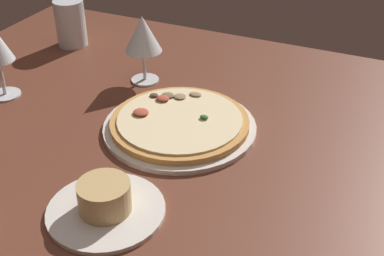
{
  "coord_description": "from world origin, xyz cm",
  "views": [
    {
      "loc": [
        -30.14,
        71.91,
        59.36
      ],
      "look_at": [
        3.94,
        -2.87,
        7.0
      ],
      "focal_mm": 49.02,
      "sensor_mm": 36.0,
      "label": 1
    }
  ],
  "objects_px": {
    "pizza_main": "(180,124)",
    "ramekin_on_saucer": "(105,203)",
    "water_glass": "(71,26)",
    "wine_glass_far": "(143,36)"
  },
  "relations": [
    {
      "from": "ramekin_on_saucer",
      "to": "wine_glass_far",
      "type": "relative_size",
      "value": 1.2
    },
    {
      "from": "water_glass",
      "to": "pizza_main",
      "type": "bearing_deg",
      "value": 149.35
    },
    {
      "from": "wine_glass_far",
      "to": "water_glass",
      "type": "xyz_separation_m",
      "value": [
        0.27,
        -0.1,
        -0.06
      ]
    },
    {
      "from": "wine_glass_far",
      "to": "water_glass",
      "type": "distance_m",
      "value": 0.3
    },
    {
      "from": "ramekin_on_saucer",
      "to": "wine_glass_far",
      "type": "xyz_separation_m",
      "value": [
        0.16,
        -0.42,
        0.09
      ]
    },
    {
      "from": "pizza_main",
      "to": "ramekin_on_saucer",
      "type": "relative_size",
      "value": 1.6
    },
    {
      "from": "ramekin_on_saucer",
      "to": "pizza_main",
      "type": "bearing_deg",
      "value": -89.89
    },
    {
      "from": "ramekin_on_saucer",
      "to": "water_glass",
      "type": "relative_size",
      "value": 1.58
    },
    {
      "from": "pizza_main",
      "to": "wine_glass_far",
      "type": "height_order",
      "value": "wine_glass_far"
    },
    {
      "from": "ramekin_on_saucer",
      "to": "water_glass",
      "type": "xyz_separation_m",
      "value": [
        0.43,
        -0.52,
        0.03
      ]
    }
  ]
}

